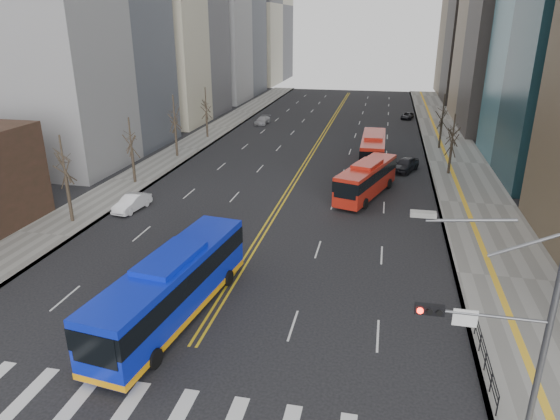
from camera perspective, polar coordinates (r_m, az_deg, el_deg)
ground at (r=23.43m, az=-14.79°, el=-22.00°), size 220.00×220.00×0.00m
sidewalk_right at (r=62.61m, az=19.58°, el=5.12°), size 7.00×130.00×0.15m
sidewalk_left at (r=67.00m, az=-10.71°, el=6.92°), size 5.00×130.00×0.15m
crosswalk at (r=23.42m, az=-14.79°, el=-21.99°), size 26.70×4.00×0.01m
centerline at (r=72.30m, az=4.69°, el=8.16°), size 0.55×100.00×0.01m
signal_mast at (r=20.74m, az=24.32°, el=-12.67°), size 5.37×0.37×9.39m
pedestrian_railing at (r=26.29m, az=22.47°, el=-15.39°), size 0.06×6.06×1.02m
street_trees at (r=53.21m, az=-5.91°, el=8.94°), size 35.20×47.20×7.60m
blue_bus at (r=28.50m, az=-12.17°, el=-8.36°), size 4.41×13.50×3.83m
red_bus_near at (r=47.88m, az=9.86°, el=3.69°), size 5.53×10.78×3.36m
red_bus_far at (r=58.98m, az=10.59°, el=6.98°), size 2.90×11.28×3.57m
car_white at (r=45.85m, az=-16.57°, el=0.79°), size 2.04×4.34×1.38m
car_dark_mid at (r=57.39m, az=14.16°, el=5.06°), size 3.44×4.85×1.53m
car_silver at (r=82.38m, az=-2.01°, el=10.20°), size 2.07×4.41×1.25m
car_dark_far at (r=89.81m, az=14.35°, el=10.40°), size 2.49×4.11×1.07m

